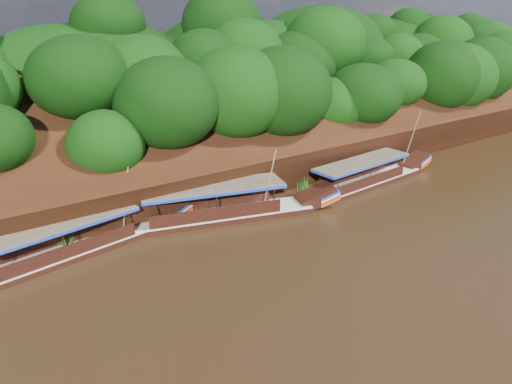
{
  "coord_description": "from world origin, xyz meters",
  "views": [
    {
      "loc": [
        -19.24,
        -20.95,
        15.28
      ],
      "look_at": [
        0.17,
        7.0,
        1.96
      ],
      "focal_mm": 35.0,
      "sensor_mm": 36.0,
      "label": 1
    }
  ],
  "objects": [
    {
      "name": "ground",
      "position": [
        0.0,
        0.0,
        0.0
      ],
      "size": [
        160.0,
        160.0,
        0.0
      ],
      "primitive_type": "plane",
      "color": "black",
      "rests_on": "ground"
    },
    {
      "name": "reeds",
      "position": [
        -3.94,
        9.55,
        0.85
      ],
      "size": [
        50.09,
        2.42,
        2.14
      ],
      "color": "#205E17",
      "rests_on": "ground"
    },
    {
      "name": "boat_2",
      "position": [
        -12.06,
        8.83,
        0.55
      ],
      "size": [
        15.69,
        4.6,
        5.45
      ],
      "rotation": [
        0.0,
        0.0,
        0.17
      ],
      "color": "black",
      "rests_on": "ground"
    },
    {
      "name": "boat_1",
      "position": [
        -1.24,
        7.75,
        0.61
      ],
      "size": [
        15.66,
        6.31,
        5.81
      ],
      "rotation": [
        0.0,
        0.0,
        -0.27
      ],
      "color": "black",
      "rests_on": "ground"
    },
    {
      "name": "boat_0",
      "position": [
        12.57,
        7.01,
        0.54
      ],
      "size": [
        14.9,
        3.28,
        6.49
      ],
      "rotation": [
        0.0,
        0.0,
        0.08
      ],
      "color": "black",
      "rests_on": "ground"
    },
    {
      "name": "riverbank",
      "position": [
        -0.01,
        22.73,
        1.89
      ],
      "size": [
        120.0,
        30.06,
        19.4
      ],
      "color": "black",
      "rests_on": "ground"
    }
  ]
}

